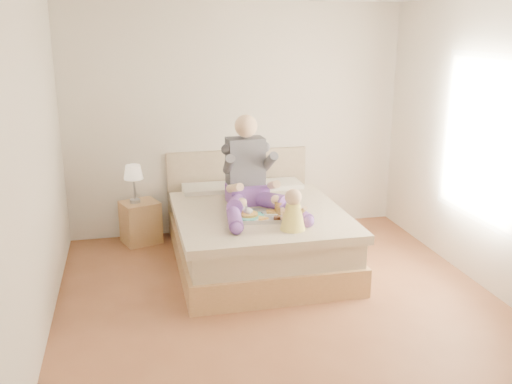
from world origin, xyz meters
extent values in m
cube|color=brown|center=(0.00, 0.00, 0.00)|extent=(4.00, 4.20, 0.01)
cube|color=beige|center=(0.00, 2.10, 1.35)|extent=(4.00, 0.02, 2.70)
cube|color=beige|center=(0.00, -2.10, 1.35)|extent=(4.00, 0.02, 2.70)
cube|color=beige|center=(-2.00, 0.00, 1.35)|extent=(0.02, 4.20, 2.70)
cube|color=beige|center=(2.00, 0.00, 1.35)|extent=(0.02, 4.20, 2.70)
cube|color=white|center=(1.99, 0.20, 1.40)|extent=(0.02, 1.30, 1.60)
cube|color=white|center=(1.98, 0.20, 1.40)|extent=(0.01, 1.18, 1.48)
cube|color=#A2794B|center=(0.00, 1.02, 0.14)|extent=(1.68, 2.13, 0.28)
cube|color=tan|center=(0.00, 1.02, 0.40)|extent=(1.60, 2.05, 0.24)
cube|color=tan|center=(0.00, 0.87, 0.57)|extent=(1.70, 1.80, 0.09)
cube|color=beige|center=(-0.38, 1.76, 0.59)|extent=(0.62, 0.40, 0.14)
cube|color=beige|center=(0.38, 1.76, 0.59)|extent=(0.62, 0.40, 0.14)
cube|color=gray|center=(0.00, 2.09, 0.50)|extent=(1.70, 0.08, 1.00)
cube|color=#A2794B|center=(-1.19, 1.88, 0.24)|extent=(0.49, 0.47, 0.49)
cylinder|color=#AAABB0|center=(-1.23, 1.87, 0.51)|extent=(0.12, 0.12, 0.04)
cylinder|color=#AAABB0|center=(-1.23, 1.87, 0.65)|extent=(0.02, 0.02, 0.24)
cone|color=beige|center=(-1.23, 1.87, 0.85)|extent=(0.21, 0.21, 0.16)
cube|color=#643B94|center=(-0.06, 1.20, 0.71)|extent=(0.43, 0.35, 0.19)
cube|color=#393840|center=(-0.07, 1.27, 1.04)|extent=(0.40, 0.26, 0.52)
sphere|color=#E4B98E|center=(-0.07, 1.24, 1.43)|extent=(0.24, 0.24, 0.24)
cylinder|color=#643B94|center=(-0.22, 0.94, 0.70)|extent=(0.32, 0.58, 0.24)
cylinder|color=#643B94|center=(-0.33, 0.52, 0.68)|extent=(0.19, 0.51, 0.13)
sphere|color=#643B94|center=(-0.36, 0.28, 0.67)|extent=(0.12, 0.12, 0.12)
cylinder|color=#393840|center=(-0.27, 1.11, 1.06)|extent=(0.11, 0.33, 0.27)
cylinder|color=#E4B98E|center=(-0.25, 0.90, 0.87)|extent=(0.13, 0.34, 0.18)
sphere|color=#E4B98E|center=(-0.21, 0.74, 0.76)|extent=(0.10, 0.10, 0.10)
cylinder|color=#643B94|center=(0.12, 0.95, 0.70)|extent=(0.37, 0.58, 0.24)
cylinder|color=#643B94|center=(0.27, 0.55, 0.68)|extent=(0.24, 0.51, 0.13)
sphere|color=#643B94|center=(0.33, 0.32, 0.67)|extent=(0.12, 0.12, 0.12)
cylinder|color=#393840|center=(0.16, 1.13, 1.06)|extent=(0.15, 0.33, 0.27)
cylinder|color=#E4B98E|center=(0.16, 0.92, 0.87)|extent=(0.10, 0.34, 0.18)
sphere|color=#E4B98E|center=(0.13, 0.76, 0.76)|extent=(0.10, 0.10, 0.10)
cube|color=#AAABB0|center=(-0.06, 0.68, 0.62)|extent=(0.56, 0.46, 0.01)
cylinder|color=#43C1B8|center=(-0.16, 0.70, 0.63)|extent=(0.30, 0.30, 0.02)
cylinder|color=gold|center=(-0.16, 0.70, 0.65)|extent=(0.20, 0.20, 0.02)
cylinder|color=white|center=(-0.20, 0.85, 0.67)|extent=(0.09, 0.09, 0.10)
torus|color=white|center=(-0.15, 0.84, 0.68)|extent=(0.03, 0.07, 0.07)
cylinder|color=brown|center=(-0.20, 0.85, 0.72)|extent=(0.08, 0.08, 0.01)
cylinder|color=white|center=(0.08, 0.74, 0.63)|extent=(0.16, 0.16, 0.01)
cube|color=gold|center=(0.08, 0.74, 0.65)|extent=(0.10, 0.09, 0.02)
cylinder|color=white|center=(-0.05, 0.56, 0.63)|extent=(0.16, 0.16, 0.01)
ellipsoid|color=red|center=(-0.03, 0.55, 0.65)|extent=(0.04, 0.04, 0.01)
cylinder|color=white|center=(0.15, 0.71, 0.69)|extent=(0.08, 0.08, 0.13)
cylinder|color=gold|center=(0.15, 0.71, 0.69)|extent=(0.07, 0.07, 0.13)
cylinder|color=white|center=(0.09, 0.54, 0.65)|extent=(0.08, 0.08, 0.04)
cylinder|color=#401909|center=(0.09, 0.54, 0.64)|extent=(0.07, 0.07, 0.03)
cone|color=#E5D048|center=(0.18, 0.29, 0.74)|extent=(0.23, 0.23, 0.25)
sphere|color=#E4B98E|center=(0.18, 0.29, 0.92)|extent=(0.16, 0.16, 0.16)
cylinder|color=#E4B98E|center=(0.14, 0.42, 0.65)|extent=(0.09, 0.19, 0.06)
sphere|color=#E4B98E|center=(0.14, 0.50, 0.65)|extent=(0.05, 0.05, 0.05)
cylinder|color=#E4B98E|center=(0.09, 0.31, 0.79)|extent=(0.08, 0.14, 0.11)
cylinder|color=#E4B98E|center=(0.23, 0.41, 0.65)|extent=(0.07, 0.18, 0.06)
sphere|color=#E4B98E|center=(0.24, 0.50, 0.65)|extent=(0.05, 0.05, 0.05)
cylinder|color=#E4B98E|center=(0.27, 0.30, 0.79)|extent=(0.07, 0.13, 0.11)
camera|label=1|loc=(-1.26, -4.50, 2.44)|focal=40.00mm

